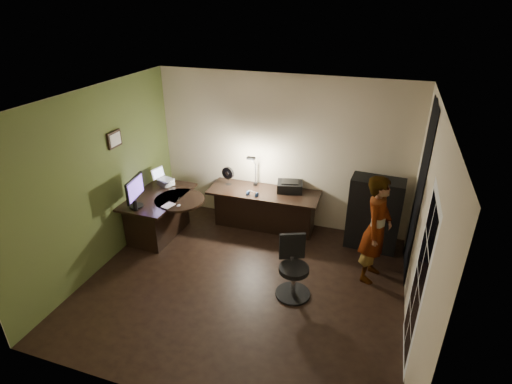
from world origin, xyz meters
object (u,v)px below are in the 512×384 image
(desk_left, at_px, (160,215))
(cabinet, at_px, (374,214))
(person, at_px, (376,229))
(desk_right, at_px, (264,210))
(office_chair, at_px, (294,269))
(monitor, at_px, (135,196))

(desk_left, bearing_deg, cabinet, 14.04)
(cabinet, height_order, person, person)
(desk_left, xyz_separation_m, desk_right, (1.63, 0.80, -0.02))
(cabinet, relative_size, person, 0.75)
(cabinet, relative_size, office_chair, 1.39)
(monitor, distance_m, office_chair, 2.76)
(cabinet, distance_m, office_chair, 1.88)
(desk_left, xyz_separation_m, person, (3.57, -0.03, 0.44))
(office_chair, bearing_deg, person, 14.27)
(desk_left, height_order, monitor, monitor)
(cabinet, bearing_deg, monitor, -156.77)
(person, bearing_deg, monitor, 110.17)
(cabinet, relative_size, monitor, 2.24)
(person, bearing_deg, desk_left, 103.05)
(desk_left, bearing_deg, monitor, -102.51)
(cabinet, xyz_separation_m, office_chair, (-0.94, -1.62, -0.17))
(monitor, xyz_separation_m, office_chair, (2.68, -0.35, -0.52))
(person, bearing_deg, office_chair, 141.41)
(desk_right, relative_size, person, 1.18)
(desk_right, height_order, person, person)
(desk_left, xyz_separation_m, monitor, (-0.11, -0.46, 0.58))
(desk_left, height_order, cabinet, cabinet)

